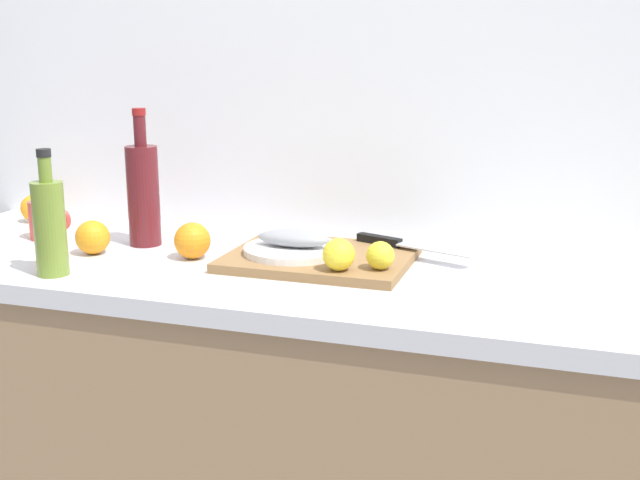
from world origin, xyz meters
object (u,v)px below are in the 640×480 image
cutting_board (320,258)px  coffee_mug_0 (45,220)px  white_plate (293,250)px  orange_0 (192,241)px  olive_oil_bottle (50,225)px  wine_bottle (143,193)px  fish_fillet (293,238)px  lemon_0 (380,255)px  chef_knife (399,243)px

cutting_board → coffee_mug_0: size_ratio=3.48×
white_plate → orange_0: orange_0 is taller
olive_oil_bottle → wine_bottle: (0.05, 0.28, 0.02)m
wine_bottle → coffee_mug_0: (-0.26, -0.02, -0.08)m
cutting_board → olive_oil_bottle: olive_oil_bottle is taller
cutting_board → white_plate: size_ratio=1.80×
cutting_board → white_plate: (-0.06, -0.01, 0.02)m
white_plate → wine_bottle: 0.40m
fish_fillet → lemon_0: bearing=-17.2°
olive_oil_bottle → orange_0: (0.21, 0.20, -0.06)m
fish_fillet → wine_bottle: (-0.38, 0.04, 0.07)m
fish_fillet → lemon_0: (0.21, -0.06, -0.00)m
coffee_mug_0 → orange_0: size_ratio=1.38×
cutting_board → coffee_mug_0: (-0.70, -0.00, 0.04)m
wine_bottle → olive_oil_bottle: bearing=-100.0°
orange_0 → lemon_0: bearing=-3.3°
cutting_board → chef_knife: chef_knife is taller
white_plate → lemon_0: (0.21, -0.06, 0.02)m
fish_fillet → coffee_mug_0: coffee_mug_0 is taller
fish_fillet → white_plate: bearing=0.0°
cutting_board → olive_oil_bottle: bearing=-152.2°
chef_knife → wine_bottle: 0.60m
orange_0 → white_plate: bearing=10.3°
wine_bottle → coffee_mug_0: size_ratio=2.86×
white_plate → orange_0: size_ratio=2.67×
fish_fillet → wine_bottle: size_ratio=0.51×
white_plate → chef_knife: (0.21, 0.12, 0.00)m
chef_knife → olive_oil_bottle: (-0.64, -0.36, 0.07)m
wine_bottle → orange_0: 0.20m
fish_fillet → coffee_mug_0: 0.64m
white_plate → cutting_board: bearing=14.9°
wine_bottle → orange_0: wine_bottle is taller
lemon_0 → wine_bottle: (-0.59, 0.10, 0.08)m
olive_oil_bottle → wine_bottle: bearing=80.0°
white_plate → wine_bottle: wine_bottle is taller
orange_0 → wine_bottle: bearing=154.5°
olive_oil_bottle → wine_bottle: 0.29m
chef_knife → coffee_mug_0: coffee_mug_0 is taller
coffee_mug_0 → lemon_0: bearing=-5.2°
lemon_0 → fish_fillet: bearing=162.8°
lemon_0 → olive_oil_bottle: size_ratio=0.22×
cutting_board → orange_0: bearing=-168.8°
chef_knife → lemon_0: size_ratio=4.97×
fish_fillet → chef_knife: fish_fillet is taller
lemon_0 → olive_oil_bottle: bearing=-164.4°
fish_fillet → coffee_mug_0: size_ratio=1.45×
cutting_board → fish_fillet: size_ratio=2.40×
white_plate → lemon_0: 0.22m
lemon_0 → orange_0: size_ratio=0.71×
cutting_board → chef_knife: size_ratio=1.37×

